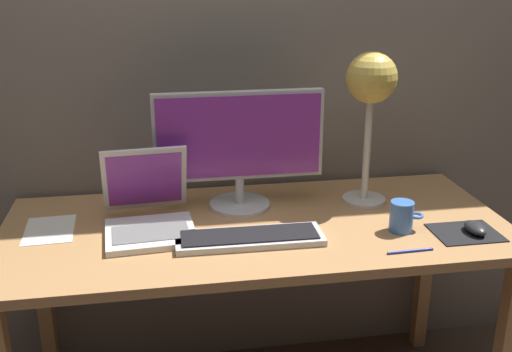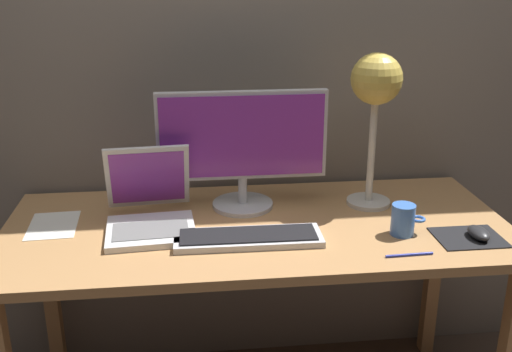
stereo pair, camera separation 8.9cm
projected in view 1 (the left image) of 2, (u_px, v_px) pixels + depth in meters
The scene contains 11 objects.
back_wall at pixel (237, 31), 2.08m from camera, with size 4.80×0.06×2.60m, color gray.
desk at pixel (256, 246), 1.92m from camera, with size 1.60×0.70×0.74m.
monitor at pixel (239, 144), 1.95m from camera, with size 0.56×0.21×0.40m.
keyboard_main at pixel (250, 238), 1.77m from camera, with size 0.44×0.15×0.03m.
laptop at pixel (148, 207), 1.85m from camera, with size 0.29×0.34×0.24m.
desk_lamp at pixel (371, 89), 1.94m from camera, with size 0.17×0.17×0.52m.
mousepad at pixel (465, 233), 1.83m from camera, with size 0.20×0.16×0.00m, color black.
mouse at pixel (475, 228), 1.82m from camera, with size 0.06×0.10×0.03m, color #28282B.
coffee_mug at pixel (402, 217), 1.83m from camera, with size 0.11×0.07×0.10m.
paper_sheet_near_mouse at pixel (49, 230), 1.85m from camera, with size 0.15×0.21×0.00m, color white.
pen at pixel (410, 251), 1.71m from camera, with size 0.01×0.01×0.14m, color #2633A5.
Camera 1 is at (-0.29, -1.71, 1.52)m, focal length 41.82 mm.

